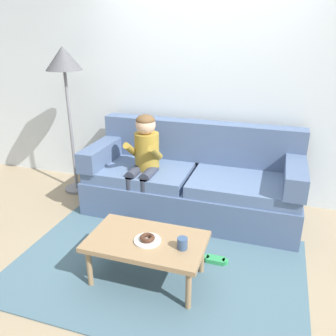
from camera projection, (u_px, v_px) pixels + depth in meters
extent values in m
plane|color=#9E896B|center=(165.00, 252.00, 3.20)|extent=(10.00, 10.00, 0.00)
cube|color=silver|center=(204.00, 78.00, 3.91)|extent=(8.00, 0.10, 2.80)
cube|color=#476675|center=(156.00, 268.00, 2.97)|extent=(2.46, 1.61, 0.01)
cube|color=slate|center=(191.00, 197.00, 3.82)|extent=(2.27, 0.90, 0.38)
cube|color=slate|center=(141.00, 172.00, 3.85)|extent=(1.09, 0.74, 0.12)
cube|color=slate|center=(244.00, 185.00, 3.52)|extent=(1.09, 0.74, 0.12)
cube|color=slate|center=(200.00, 141.00, 3.93)|extent=(2.27, 0.20, 0.46)
cube|color=slate|center=(104.00, 151.00, 3.96)|extent=(0.20, 0.90, 0.22)
cube|color=slate|center=(295.00, 173.00, 3.37)|extent=(0.20, 0.90, 0.22)
cube|color=#937551|center=(147.00, 241.00, 2.72)|extent=(0.92, 0.55, 0.04)
cylinder|color=#937551|center=(89.00, 268.00, 2.72)|extent=(0.04, 0.04, 0.34)
cylinder|color=#937551|center=(188.00, 290.00, 2.49)|extent=(0.04, 0.04, 0.34)
cylinder|color=#937551|center=(114.00, 239.00, 3.09)|extent=(0.04, 0.04, 0.34)
cylinder|color=#937551|center=(202.00, 255.00, 2.86)|extent=(0.04, 0.04, 0.34)
cylinder|color=olive|center=(147.00, 151.00, 3.70)|extent=(0.26, 0.26, 0.40)
sphere|color=#DBAD89|center=(146.00, 125.00, 3.57)|extent=(0.21, 0.21, 0.21)
ellipsoid|color=brown|center=(145.00, 120.00, 3.55)|extent=(0.20, 0.20, 0.12)
cylinder|color=#333847|center=(135.00, 172.00, 3.66)|extent=(0.11, 0.30, 0.11)
cylinder|color=#333847|center=(130.00, 197.00, 3.61)|extent=(0.09, 0.09, 0.44)
cube|color=black|center=(129.00, 220.00, 3.66)|extent=(0.10, 0.20, 0.06)
cylinder|color=olive|center=(131.00, 150.00, 3.63)|extent=(0.07, 0.29, 0.23)
cylinder|color=#333847|center=(149.00, 174.00, 3.61)|extent=(0.11, 0.30, 0.11)
cylinder|color=#333847|center=(145.00, 200.00, 3.57)|extent=(0.09, 0.09, 0.44)
cube|color=black|center=(143.00, 223.00, 3.62)|extent=(0.10, 0.20, 0.06)
cylinder|color=olive|center=(155.00, 153.00, 3.55)|extent=(0.07, 0.29, 0.23)
cylinder|color=white|center=(147.00, 241.00, 2.68)|extent=(0.21, 0.21, 0.01)
torus|color=#422619|center=(147.00, 238.00, 2.67)|extent=(0.14, 0.14, 0.04)
cylinder|color=#334C72|center=(182.00, 243.00, 2.58)|extent=(0.08, 0.08, 0.09)
cube|color=#339E56|center=(215.00, 260.00, 3.04)|extent=(0.16, 0.09, 0.05)
cylinder|color=#339E56|center=(206.00, 259.00, 3.06)|extent=(0.06, 0.06, 0.05)
cylinder|color=#339E56|center=(225.00, 262.00, 3.01)|extent=(0.06, 0.06, 0.05)
cylinder|color=slate|center=(77.00, 188.00, 4.43)|extent=(0.30, 0.30, 0.03)
cylinder|color=slate|center=(71.00, 131.00, 4.15)|extent=(0.04, 0.04, 1.50)
cone|color=#4C4C51|center=(63.00, 58.00, 3.84)|extent=(0.41, 0.41, 0.26)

